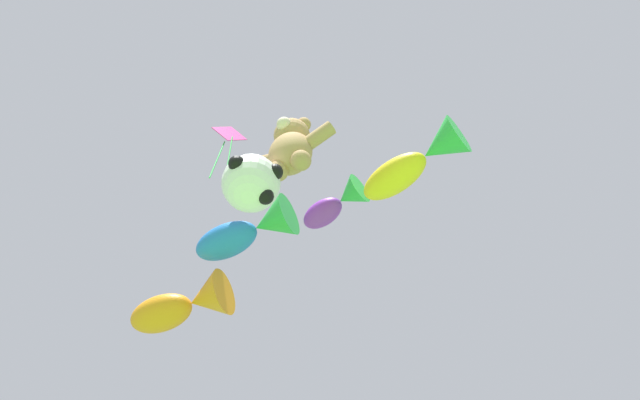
% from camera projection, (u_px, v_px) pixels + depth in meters
% --- Properties ---
extents(teddy_bear_kite, '(1.92, 0.85, 1.95)m').
position_uv_depth(teddy_bear_kite, '(291.00, 148.00, 13.94)').
color(teddy_bear_kite, tan).
extents(soccer_ball_kite, '(1.19, 1.18, 1.09)m').
position_uv_depth(soccer_ball_kite, '(252.00, 183.00, 12.89)').
color(soccer_ball_kite, white).
extents(fish_kite_goldfin, '(2.44, 1.22, 0.89)m').
position_uv_depth(fish_kite_goldfin, '(418.00, 161.00, 14.48)').
color(fish_kite_goldfin, yellow).
extents(fish_kite_violet, '(1.61, 0.92, 0.71)m').
position_uv_depth(fish_kite_violet, '(336.00, 204.00, 15.48)').
color(fish_kite_violet, purple).
extents(fish_kite_cobalt, '(2.49, 1.06, 1.04)m').
position_uv_depth(fish_kite_cobalt, '(249.00, 231.00, 16.62)').
color(fish_kite_cobalt, blue).
extents(fish_kite_tangerine, '(2.54, 1.22, 1.14)m').
position_uv_depth(fish_kite_tangerine, '(184.00, 306.00, 16.72)').
color(fish_kite_tangerine, orange).
extents(diamond_kite, '(0.63, 0.71, 2.88)m').
position_uv_depth(diamond_kite, '(228.00, 140.00, 17.37)').
color(diamond_kite, '#E53F9E').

